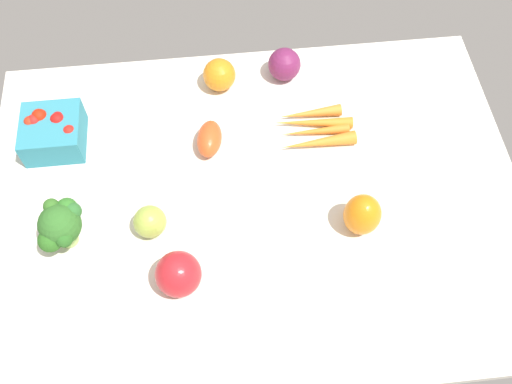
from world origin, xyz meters
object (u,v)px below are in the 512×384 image
object	(u,v)px
red_onion_near_basket	(284,64)
broccoli_head	(60,225)
berry_basket	(53,131)
heirloom_tomato_orange	(219,75)
carrot_bunch	(314,129)
heirloom_tomato_green	(150,222)
bell_pepper_red	(178,274)
roma_tomato	(209,139)
bell_pepper_orange	(362,215)

from	to	relation	value
red_onion_near_basket	broccoli_head	bearing A→B (deg)	-141.34
berry_basket	heirloom_tomato_orange	xyz separation A→B (cm)	(34.33, 11.41, -0.04)
red_onion_near_basket	heirloom_tomato_orange	world-z (taller)	same
berry_basket	broccoli_head	size ratio (longest dim) A/B	1.16
berry_basket	carrot_bunch	bearing A→B (deg)	-3.54
heirloom_tomato_orange	carrot_bunch	bearing A→B (deg)	-38.61
berry_basket	heirloom_tomato_orange	bearing A→B (deg)	18.38
heirloom_tomato_green	red_onion_near_basket	bearing A→B (deg)	49.97
carrot_bunch	bell_pepper_red	world-z (taller)	bell_pepper_red
bell_pepper_red	roma_tomato	size ratio (longest dim) A/B	0.98
red_onion_near_basket	heirloom_tomato_green	xyz separation A→B (cm)	(-29.48, -35.10, -0.51)
bell_pepper_red	bell_pepper_orange	xyz separation A→B (cm)	(33.70, 7.89, 0.34)
red_onion_near_basket	bell_pepper_red	world-z (taller)	bell_pepper_red
carrot_bunch	heirloom_tomato_orange	xyz separation A→B (cm)	(-18.37, 14.67, 2.23)
bell_pepper_red	red_onion_near_basket	bearing A→B (deg)	62.11
berry_basket	carrot_bunch	world-z (taller)	berry_basket
berry_basket	bell_pepper_red	world-z (taller)	bell_pepper_red
berry_basket	bell_pepper_orange	bearing A→B (deg)	-23.99
red_onion_near_basket	roma_tomato	world-z (taller)	red_onion_near_basket
red_onion_near_basket	berry_basket	xyz separation A→B (cm)	(-48.54, -12.85, -0.01)
red_onion_near_basket	heirloom_tomato_orange	xyz separation A→B (cm)	(-14.21, -1.44, -0.05)
bell_pepper_red	bell_pepper_orange	distance (cm)	34.61
carrot_bunch	bell_pepper_red	size ratio (longest dim) A/B	2.01
roma_tomato	bell_pepper_orange	world-z (taller)	bell_pepper_orange
broccoli_head	carrot_bunch	bearing A→B (deg)	21.94
heirloom_tomato_green	bell_pepper_orange	bearing A→B (deg)	-5.05
carrot_bunch	bell_pepper_red	bearing A→B (deg)	-133.46
heirloom_tomato_orange	broccoli_head	bearing A→B (deg)	-131.62
heirloom_tomato_orange	bell_pepper_orange	distance (cm)	43.82
heirloom_tomato_orange	bell_pepper_orange	world-z (taller)	bell_pepper_orange
heirloom_tomato_green	bell_pepper_orange	distance (cm)	38.79
roma_tomato	carrot_bunch	bearing A→B (deg)	-76.13
heirloom_tomato_orange	heirloom_tomato_green	xyz separation A→B (cm)	(-15.27, -33.66, -0.46)
berry_basket	heirloom_tomato_orange	size ratio (longest dim) A/B	1.68
red_onion_near_basket	heirloom_tomato_green	world-z (taller)	red_onion_near_basket
berry_basket	bell_pepper_red	size ratio (longest dim) A/B	1.41
bell_pepper_red	heirloom_tomato_green	distance (cm)	12.38
red_onion_near_basket	roma_tomato	size ratio (longest dim) A/B	0.84
carrot_bunch	heirloom_tomato_orange	distance (cm)	23.61
bell_pepper_red	heirloom_tomato_orange	world-z (taller)	bell_pepper_red
broccoli_head	bell_pepper_orange	bearing A→B (deg)	-2.89
broccoli_head	red_onion_near_basket	bearing A→B (deg)	38.66
roma_tomato	broccoli_head	xyz separation A→B (cm)	(-27.30, -18.57, 3.73)
berry_basket	heirloom_tomato_green	size ratio (longest dim) A/B	1.93
heirloom_tomato_green	heirloom_tomato_orange	bearing A→B (deg)	65.60
carrot_bunch	roma_tomato	bearing A→B (deg)	-177.03
red_onion_near_basket	broccoli_head	distance (cm)	57.36
red_onion_near_basket	carrot_bunch	world-z (taller)	red_onion_near_basket
carrot_bunch	bell_pepper_orange	world-z (taller)	bell_pepper_orange
heirloom_tomato_orange	heirloom_tomato_green	world-z (taller)	heirloom_tomato_orange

